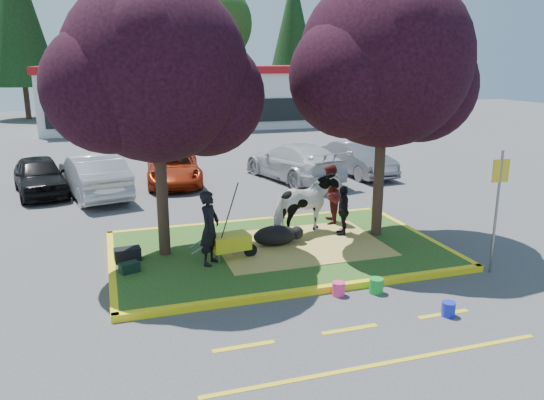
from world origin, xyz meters
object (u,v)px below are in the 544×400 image
object	(u,v)px
cow	(307,205)
car_black	(40,176)
wheelbarrow	(231,242)
sign_post	(498,197)
car_silver	(93,175)
handler	(210,228)
bucket_pink	(338,289)
bucket_green	(376,286)
calf	(275,236)
bucket_blue	(448,309)

from	to	relation	value
cow	car_black	bearing A→B (deg)	23.62
cow	wheelbarrow	size ratio (longest dim) A/B	1.21
cow	sign_post	world-z (taller)	sign_post
car_silver	cow	bearing A→B (deg)	116.27
car_silver	sign_post	bearing A→B (deg)	117.67
handler	bucket_pink	size ratio (longest dim) A/B	5.97
sign_post	bucket_green	xyz separation A→B (m)	(-3.08, -0.23, -1.63)
car_black	car_silver	distance (m)	2.12
cow	bucket_pink	bearing A→B (deg)	149.39
sign_post	car_black	bearing A→B (deg)	138.84
handler	sign_post	xyz separation A→B (m)	(6.16, -2.10, 0.77)
calf	car_silver	xyz separation A→B (m)	(-4.49, 7.36, 0.38)
cow	car_black	distance (m)	10.76
sign_post	cow	bearing A→B (deg)	138.43
sign_post	bucket_blue	bearing A→B (deg)	-139.83
handler	bucket_pink	bearing A→B (deg)	-99.16
bucket_blue	car_black	bearing A→B (deg)	123.40
bucket_pink	bucket_blue	size ratio (longest dim) A/B	1.04
calf	handler	distance (m)	2.10
handler	car_silver	xyz separation A→B (m)	(-2.64, 8.14, -0.24)
cow	wheelbarrow	bearing A→B (deg)	96.22
bucket_pink	sign_post	bearing A→B (deg)	1.47
wheelbarrow	bucket_green	world-z (taller)	wheelbarrow
wheelbarrow	car_black	distance (m)	10.28
wheelbarrow	bucket_blue	world-z (taller)	wheelbarrow
handler	bucket_green	size ratio (longest dim) A/B	5.43
calf	bucket_blue	size ratio (longest dim) A/B	4.15
bucket_blue	car_silver	xyz separation A→B (m)	(-6.54, 11.83, 0.64)
cow	sign_post	size ratio (longest dim) A/B	0.69
bucket_green	car_black	xyz separation A→B (m)	(-7.61, 11.43, 0.53)
cow	bucket_green	distance (m)	3.77
cow	wheelbarrow	distance (m)	2.71
cow	bucket_blue	size ratio (longest dim) A/B	7.00
sign_post	car_black	distance (m)	15.52
bucket_blue	bucket_pink	bearing A→B (deg)	137.72
car_black	car_silver	world-z (taller)	car_silver
calf	handler	xyz separation A→B (m)	(-1.85, -0.79, 0.62)
bucket_pink	wheelbarrow	bearing A→B (deg)	126.57
cow	calf	size ratio (longest dim) A/B	1.69
car_silver	handler	bearing A→B (deg)	94.96
bucket_green	bucket_blue	distance (m)	1.58
handler	bucket_blue	bearing A→B (deg)	-98.41
handler	bucket_green	bearing A→B (deg)	-92.11
handler	wheelbarrow	distance (m)	0.71
calf	sign_post	xyz separation A→B (m)	(4.31, -2.89, 1.39)
calf	bucket_blue	xyz separation A→B (m)	(2.05, -4.47, -0.26)
handler	car_silver	bearing A→B (deg)	52.90
calf	handler	bearing A→B (deg)	-142.39
handler	sign_post	size ratio (longest dim) A/B	0.61
sign_post	bucket_blue	distance (m)	3.21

